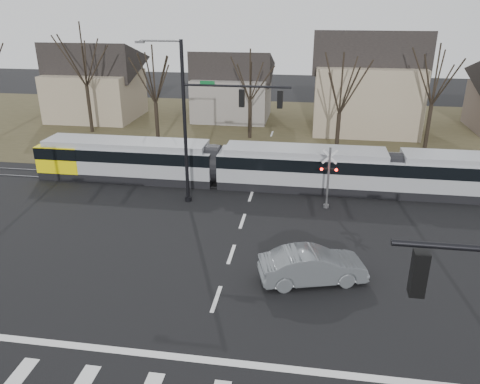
# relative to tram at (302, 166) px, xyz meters

# --- Properties ---
(ground) EXTENTS (140.00, 140.00, 0.00)m
(ground) POSITION_rel_tram_xyz_m (-3.28, -16.00, -1.58)
(ground) COLOR black
(grass_verge) EXTENTS (140.00, 28.00, 0.01)m
(grass_verge) POSITION_rel_tram_xyz_m (-3.28, 16.00, -1.58)
(grass_verge) COLOR #38331E
(grass_verge) RESTS_ON ground
(stop_line) EXTENTS (28.00, 0.35, 0.01)m
(stop_line) POSITION_rel_tram_xyz_m (-3.28, -17.80, -1.57)
(stop_line) COLOR silver
(stop_line) RESTS_ON ground
(lane_dashes) EXTENTS (0.18, 30.00, 0.01)m
(lane_dashes) POSITION_rel_tram_xyz_m (-3.28, -0.00, -1.57)
(lane_dashes) COLOR silver
(lane_dashes) RESTS_ON ground
(rail_pair) EXTENTS (90.00, 1.52, 0.06)m
(rail_pair) POSITION_rel_tram_xyz_m (-3.28, -0.20, -1.55)
(rail_pair) COLOR #59595E
(rail_pair) RESTS_ON ground
(tram) EXTENTS (38.28, 2.84, 2.90)m
(tram) POSITION_rel_tram_xyz_m (0.00, 0.00, 0.00)
(tram) COLOR gray
(tram) RESTS_ON ground
(sedan) EXTENTS (4.42, 5.92, 1.64)m
(sedan) POSITION_rel_tram_xyz_m (0.89, -11.89, -0.76)
(sedan) COLOR slate
(sedan) RESTS_ON ground
(signal_pole_far) EXTENTS (9.28, 0.44, 10.20)m
(signal_pole_far) POSITION_rel_tram_xyz_m (-5.69, -3.50, 4.12)
(signal_pole_far) COLOR black
(signal_pole_far) RESTS_ON ground
(rail_crossing_signal) EXTENTS (1.08, 0.36, 4.00)m
(rail_crossing_signal) POSITION_rel_tram_xyz_m (1.72, -3.21, 0.30)
(rail_crossing_signal) COLOR #59595B
(rail_crossing_signal) RESTS_ON ground
(tree_row) EXTENTS (59.20, 7.20, 10.00)m
(tree_row) POSITION_rel_tram_xyz_m (-1.28, 10.00, 3.42)
(tree_row) COLOR black
(tree_row) RESTS_ON ground
(house_a) EXTENTS (9.72, 8.64, 8.60)m
(house_a) POSITION_rel_tram_xyz_m (-23.28, 18.00, 2.88)
(house_a) COLOR gray
(house_a) RESTS_ON ground
(house_b) EXTENTS (8.64, 7.56, 7.65)m
(house_b) POSITION_rel_tram_xyz_m (-8.28, 20.00, 2.39)
(house_b) COLOR gray
(house_b) RESTS_ON ground
(house_c) EXTENTS (10.80, 8.64, 10.10)m
(house_c) POSITION_rel_tram_xyz_m (5.72, 17.00, 3.65)
(house_c) COLOR gray
(house_c) RESTS_ON ground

